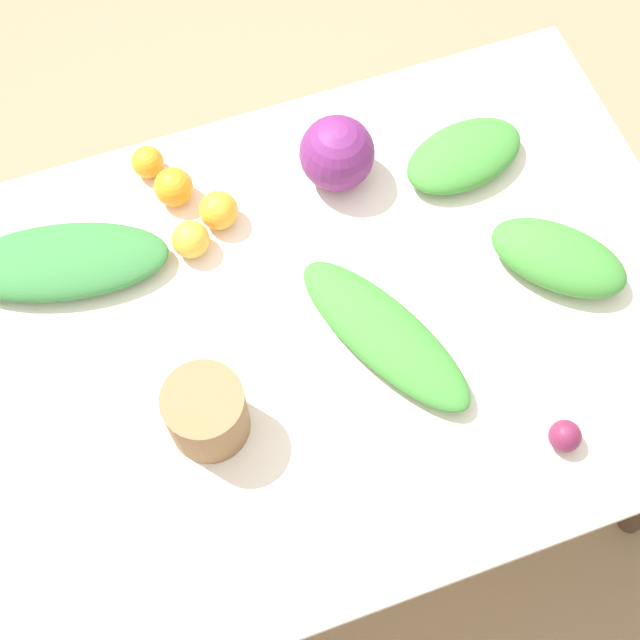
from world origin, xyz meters
name	(u,v)px	position (x,y,z in m)	size (l,w,h in m)	color
ground_plane	(320,445)	(0.00, 0.00, 0.00)	(8.00, 8.00, 0.00)	#937A5B
dining_table	(320,343)	(0.00, 0.00, 0.67)	(1.46, 1.02, 0.76)	silver
cabbage_purple	(337,153)	(0.14, 0.30, 0.83)	(0.15, 0.15, 0.15)	#6B2366
paper_bag	(206,413)	(-0.25, -0.12, 0.82)	(0.14, 0.14, 0.14)	olive
greens_bunch_beet_tops	(63,262)	(-0.42, 0.27, 0.79)	(0.40, 0.16, 0.06)	#337538
greens_bunch_chard	(558,258)	(0.46, -0.04, 0.79)	(0.26, 0.14, 0.08)	#3D8433
greens_bunch_scallion	(385,334)	(0.10, -0.07, 0.79)	(0.40, 0.13, 0.06)	#3D8433
greens_bunch_kale	(464,156)	(0.39, 0.24, 0.79)	(0.25, 0.15, 0.07)	#3D8433
beet_root	(565,436)	(0.32, -0.35, 0.78)	(0.06, 0.06, 0.06)	maroon
orange_0	(191,239)	(-0.18, 0.23, 0.79)	(0.07, 0.07, 0.07)	#F9A833
orange_1	(148,162)	(-0.21, 0.43, 0.79)	(0.06, 0.06, 0.06)	orange
orange_2	(219,210)	(-0.11, 0.28, 0.79)	(0.08, 0.08, 0.08)	orange
orange_3	(174,187)	(-0.18, 0.36, 0.79)	(0.08, 0.08, 0.08)	orange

